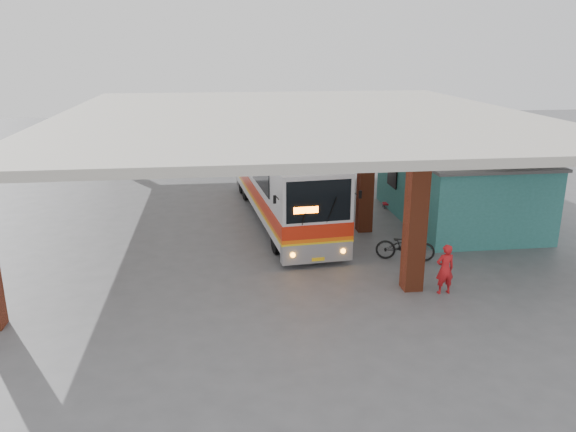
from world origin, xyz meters
The scene contains 8 objects.
ground centered at (0.00, 0.00, 0.00)m, with size 90.00×90.00×0.00m, color #515154.
brick_columns centered at (1.43, 5.00, 2.17)m, with size 20.10×21.60×4.35m.
canopy_roof centered at (0.50, 6.50, 4.50)m, with size 21.00×23.00×0.30m, color beige.
shop_building centered at (7.49, 4.00, 1.56)m, with size 5.20×8.20×3.11m.
coach_bus centered at (-0.25, 5.12, 1.78)m, with size 3.68×12.48×3.59m.
motorcycle centered at (3.62, -0.54, 0.56)m, with size 0.74×2.13×1.12m, color black.
pedestrian centered at (3.90, -3.48, 0.82)m, with size 0.60×0.39×1.64m, color red.
red_chair centered at (5.09, 6.15, 0.37)m, with size 0.46×0.46×0.79m.
Camera 1 is at (-3.12, -19.10, 7.60)m, focal length 35.00 mm.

